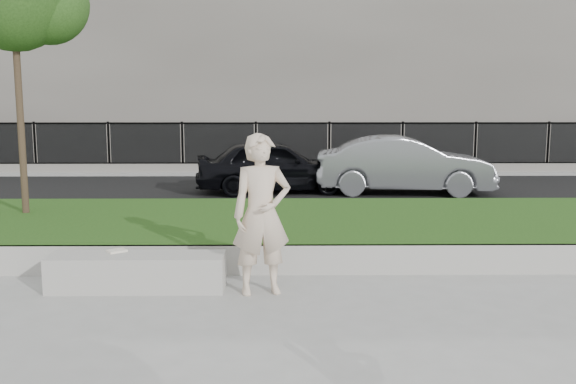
{
  "coord_description": "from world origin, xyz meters",
  "views": [
    {
      "loc": [
        0.15,
        -7.2,
        2.32
      ],
      "look_at": [
        0.24,
        1.2,
        1.08
      ],
      "focal_mm": 40.0,
      "sensor_mm": 36.0,
      "label": 1
    }
  ],
  "objects_px": {
    "stone_bench": "(137,272)",
    "car_dark": "(274,166)",
    "car_silver": "(404,165)",
    "man": "(262,214)",
    "book": "(117,251)"
  },
  "relations": [
    {
      "from": "stone_bench",
      "to": "car_dark",
      "type": "xyz_separation_m",
      "value": [
        1.58,
        7.84,
        0.46
      ]
    },
    {
      "from": "car_silver",
      "to": "stone_bench",
      "type": "bearing_deg",
      "value": 152.8
    },
    {
      "from": "man",
      "to": "book",
      "type": "xyz_separation_m",
      "value": [
        -1.81,
        0.31,
        -0.51
      ]
    },
    {
      "from": "stone_bench",
      "to": "man",
      "type": "bearing_deg",
      "value": -5.62
    },
    {
      "from": "car_dark",
      "to": "car_silver",
      "type": "relative_size",
      "value": 0.9
    },
    {
      "from": "stone_bench",
      "to": "book",
      "type": "relative_size",
      "value": 9.51
    },
    {
      "from": "man",
      "to": "car_silver",
      "type": "distance_m",
      "value": 8.41
    },
    {
      "from": "man",
      "to": "book",
      "type": "relative_size",
      "value": 8.56
    },
    {
      "from": "stone_bench",
      "to": "man",
      "type": "distance_m",
      "value": 1.7
    },
    {
      "from": "book",
      "to": "car_silver",
      "type": "height_order",
      "value": "car_silver"
    },
    {
      "from": "man",
      "to": "car_silver",
      "type": "height_order",
      "value": "man"
    },
    {
      "from": "book",
      "to": "car_dark",
      "type": "xyz_separation_m",
      "value": [
        1.86,
        7.68,
        0.23
      ]
    },
    {
      "from": "car_dark",
      "to": "car_silver",
      "type": "xyz_separation_m",
      "value": [
        3.13,
        -0.2,
        0.04
      ]
    },
    {
      "from": "book",
      "to": "car_dark",
      "type": "bearing_deg",
      "value": 39.38
    },
    {
      "from": "man",
      "to": "car_silver",
      "type": "bearing_deg",
      "value": 55.1
    }
  ]
}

